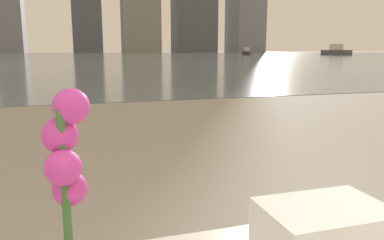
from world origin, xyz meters
name	(u,v)px	position (x,y,z in m)	size (l,w,h in m)	color
towel_stack	(323,235)	(-0.10, 0.85, 0.58)	(0.24, 0.17, 0.12)	white
harbor_water	(80,56)	(0.00, 62.00, 0.01)	(180.00, 110.00, 0.01)	slate
harbor_boat_0	(247,52)	(27.77, 60.55, 0.48)	(2.91, 3.68, 1.34)	#2D2D33
harbor_boat_3	(336,51)	(40.47, 53.31, 0.65)	(2.94, 5.12, 1.82)	#4C4C51
skyline_tower_4	(194,4)	(35.94, 118.00, 15.04)	(13.27, 8.64, 30.08)	#4C515B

